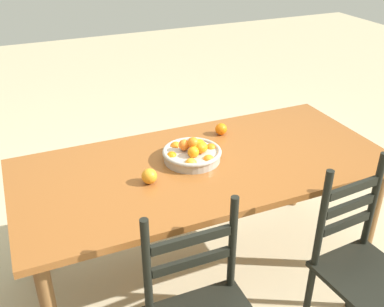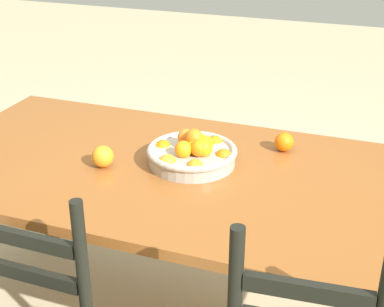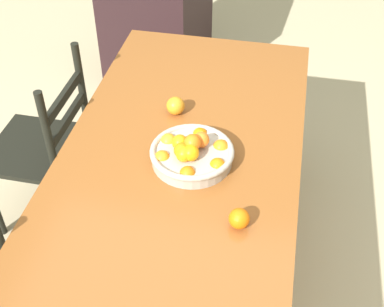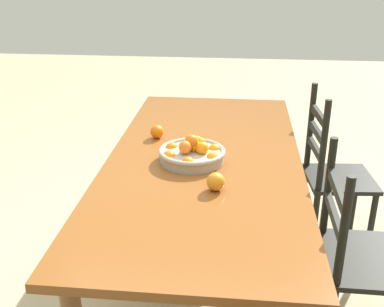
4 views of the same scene
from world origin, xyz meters
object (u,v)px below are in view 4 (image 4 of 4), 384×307
Objects in this scene: fruit_bowl at (192,152)px; orange_loose_0 at (216,182)px; chair_near_window at (332,176)px; chair_by_cabinet at (364,260)px; dining_table at (204,173)px; orange_loose_1 at (157,132)px.

fruit_bowl is 0.32m from orange_loose_0.
chair_near_window is 12.58× the size of orange_loose_0.
chair_by_cabinet reaches higher than orange_loose_0.
dining_table is at bearing -167.56° from orange_loose_0.
chair_near_window is 1.09m from orange_loose_1.
chair_by_cabinet is 13.14× the size of orange_loose_1.
dining_table is at bearing 49.25° from orange_loose_1.
fruit_bowl is at bearing -156.27° from orange_loose_0.
chair_by_cabinet is 12.02× the size of orange_loose_0.
dining_table is 0.84m from chair_by_cabinet.
dining_table is 0.37m from orange_loose_0.
orange_loose_0 reaches higher than orange_loose_1.
orange_loose_1 is (-0.57, -1.01, 0.35)m from chair_by_cabinet.
orange_loose_0 is at bearing 136.60° from chair_near_window.
orange_loose_0 is (0.29, 0.13, -0.00)m from fruit_bowl.
chair_near_window is at bearing 0.77° from chair_by_cabinet.
dining_table is 2.05× the size of chair_near_window.
orange_loose_1 is (-0.24, -0.28, 0.12)m from dining_table.
orange_loose_1 is at bearing -148.71° from orange_loose_0.
chair_near_window is at bearing 123.97° from fruit_bowl.
chair_by_cabinet reaches higher than fruit_bowl.
orange_loose_1 is (-0.28, -0.22, -0.01)m from fruit_bowl.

